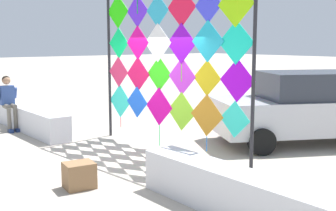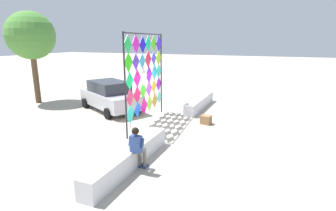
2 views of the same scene
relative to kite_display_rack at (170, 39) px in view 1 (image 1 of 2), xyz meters
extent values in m
plane|color=#ADA393|center=(-0.24, -1.01, -2.47)|extent=(120.00, 120.00, 0.00)
cube|color=silver|center=(-4.36, -1.59, -2.15)|extent=(4.43, 0.57, 0.64)
cube|color=silver|center=(3.88, -1.59, -2.15)|extent=(4.43, 0.57, 0.64)
cylinder|color=#232328|center=(-2.21, -0.19, -0.31)|extent=(0.07, 0.07, 4.33)
cylinder|color=#232328|center=(2.17, 0.19, -0.31)|extent=(0.07, 0.07, 4.33)
cube|color=#2DEDD3|center=(-1.81, -0.14, -1.53)|extent=(0.83, 0.08, 0.83)
cylinder|color=red|center=(-1.81, -0.13, -2.07)|extent=(0.02, 0.02, 0.26)
cube|color=blue|center=(-1.11, -0.11, -1.48)|extent=(0.75, 0.08, 0.75)
cube|color=#E8079A|center=(-0.36, -0.03, -1.51)|extent=(0.87, 0.09, 0.87)
cylinder|color=#16E55E|center=(-0.36, -0.02, -2.18)|extent=(0.02, 0.02, 0.48)
cube|color=#94EA2C|center=(0.35, 0.03, -1.54)|extent=(0.84, 0.08, 0.84)
cube|color=orange|center=(1.08, 0.08, -1.53)|extent=(0.86, 0.09, 0.86)
cylinder|color=blue|center=(1.07, 0.09, -2.12)|extent=(0.02, 0.02, 0.32)
cube|color=#2EECD1|center=(1.77, 0.15, -1.53)|extent=(0.71, 0.07, 0.71)
cube|color=#E32A5C|center=(-1.82, -0.16, -0.80)|extent=(0.75, 0.08, 0.75)
cube|color=#EC1053|center=(-1.08, -0.10, -0.82)|extent=(0.81, 0.08, 0.82)
cube|color=#32EE18|center=(-0.37, -0.01, -0.78)|extent=(0.78, 0.08, 0.78)
cylinder|color=#CC16E5|center=(-0.38, 0.00, -1.32)|extent=(0.02, 0.02, 0.31)
cube|color=#C732DB|center=(0.35, 0.04, -0.79)|extent=(0.80, 0.08, 0.80)
cube|color=gold|center=(1.04, 0.11, -0.78)|extent=(0.73, 0.07, 0.73)
cylinder|color=blue|center=(1.04, 0.12, -1.30)|extent=(0.02, 0.02, 0.30)
cube|color=#A408E4|center=(1.79, 0.17, -0.78)|extent=(0.83, 0.08, 0.83)
cube|color=#09EB70|center=(-1.80, -0.16, -0.10)|extent=(0.75, 0.08, 0.75)
cube|color=#F10B8E|center=(-1.06, -0.11, -0.09)|extent=(0.79, 0.08, 0.80)
cube|color=white|center=(-0.38, -0.05, -0.09)|extent=(0.86, 0.09, 0.86)
cube|color=#850CD3|center=(0.34, 0.02, -0.10)|extent=(0.85, 0.09, 0.85)
cylinder|color=#67E516|center=(0.34, 0.03, -0.71)|extent=(0.02, 0.02, 0.37)
cube|color=#1EB4D4|center=(1.08, 0.08, -0.05)|extent=(0.83, 0.08, 0.83)
cube|color=#15EAC4|center=(1.75, 0.15, -0.08)|extent=(0.83, 0.08, 0.83)
cube|color=#24EC0B|center=(-1.83, -0.15, 0.66)|extent=(0.81, 0.08, 0.82)
cylinder|color=#CE16E5|center=(-1.83, -0.14, 0.12)|extent=(0.02, 0.02, 0.26)
cube|color=#5D26EE|center=(-1.10, -0.08, 0.64)|extent=(0.75, 0.08, 0.75)
cylinder|color=#ACE516|center=(-1.10, -0.07, 0.13)|extent=(0.02, 0.02, 0.26)
cube|color=#2AACD1|center=(-0.41, -0.03, 0.61)|extent=(0.72, 0.07, 0.72)
cylinder|color=#E54416|center=(-0.41, -0.02, 0.11)|extent=(0.02, 0.02, 0.29)
cube|color=#F4163E|center=(0.32, 0.04, 0.64)|extent=(0.83, 0.08, 0.83)
cube|color=#3C41F2|center=(1.06, 0.10, 0.64)|extent=(0.70, 0.07, 0.70)
cube|color=#9AEA10|center=(1.74, 0.14, 0.62)|extent=(0.84, 0.08, 0.85)
cylinder|color=#16E53A|center=(-1.09, -0.09, 0.78)|extent=(0.02, 0.02, 0.40)
cylinder|color=#C8E516|center=(1.77, 0.14, 0.68)|extent=(0.02, 0.02, 0.48)
cylinder|color=#666056|center=(-4.26, -2.08, -2.15)|extent=(0.11, 0.11, 0.64)
cylinder|color=#666056|center=(-4.44, -2.08, -1.80)|extent=(0.35, 0.14, 0.13)
cube|color=navy|center=(-4.20, -2.08, -2.42)|extent=(0.24, 0.10, 0.09)
cylinder|color=#666056|center=(-4.26, -1.91, -2.15)|extent=(0.11, 0.11, 0.64)
cylinder|color=#666056|center=(-4.44, -1.91, -1.80)|extent=(0.35, 0.14, 0.13)
cube|color=navy|center=(-4.20, -1.91, -2.42)|extent=(0.24, 0.10, 0.09)
cube|color=#334C8C|center=(-4.62, -1.99, -1.51)|extent=(0.21, 0.36, 0.52)
sphere|color=#A37556|center=(-4.62, -1.99, -1.11)|extent=(0.22, 0.22, 0.22)
sphere|color=black|center=(-4.64, -1.99, -1.09)|extent=(0.22, 0.22, 0.22)
cylinder|color=#334C8C|center=(-4.59, -1.77, -1.46)|extent=(0.18, 0.08, 0.31)
cube|color=#B7B7BC|center=(1.38, 3.06, -1.79)|extent=(3.74, 4.75, 0.78)
cube|color=#282D38|center=(1.46, 3.20, -1.08)|extent=(2.62, 2.94, 0.63)
cylinder|color=black|center=(1.50, 1.31, -2.18)|extent=(0.48, 0.62, 0.58)
cylinder|color=black|center=(-0.15, 2.20, -2.18)|extent=(0.48, 0.62, 0.58)
cube|color=olive|center=(0.98, -2.73, -2.25)|extent=(0.48, 0.54, 0.43)
camera|label=1|loc=(7.31, -5.93, -0.06)|focal=46.48mm
camera|label=2|loc=(-11.09, -5.73, 1.54)|focal=28.09mm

